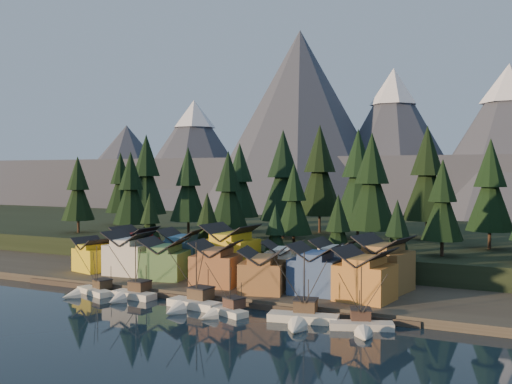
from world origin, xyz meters
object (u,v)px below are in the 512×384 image
at_px(boat_5, 302,310).
at_px(house_back_0, 135,246).
at_px(boat_4, 224,303).
at_px(house_front_0, 93,254).
at_px(house_back_1, 182,249).
at_px(boat_3, 190,295).
at_px(boat_2, 130,287).
at_px(boat_6, 362,319).
at_px(house_front_1, 130,252).
at_px(boat_1, 89,285).

xyz_separation_m(boat_5, house_back_0, (-49.97, 23.35, 4.21)).
bearing_deg(boat_5, boat_4, 172.88).
bearing_deg(house_front_0, house_back_1, 39.74).
height_order(boat_3, house_front_0, boat_3).
bearing_deg(boat_5, boat_2, 166.23).
bearing_deg(boat_6, boat_4, 161.91).
bearing_deg(house_front_1, boat_4, -33.07).
bearing_deg(house_front_0, house_back_0, 71.30).
bearing_deg(house_back_0, boat_3, -37.72).
bearing_deg(house_front_0, boat_2, -18.16).
bearing_deg(boat_4, house_back_1, 156.67).
height_order(house_front_0, house_back_1, house_back_1).
height_order(boat_3, house_front_1, boat_3).
bearing_deg(boat_2, house_back_1, 103.06).
distance_m(boat_4, house_front_1, 36.74).
distance_m(boat_1, house_front_1, 15.29).
xyz_separation_m(house_front_0, house_back_0, (5.21, 7.88, 1.04)).
bearing_deg(boat_1, house_back_1, 94.59).
height_order(boat_1, boat_2, boat_2).
bearing_deg(boat_4, house_front_0, -179.23).
bearing_deg(house_front_1, boat_1, -87.79).
bearing_deg(boat_1, house_front_1, 117.99).
bearing_deg(house_back_1, house_front_1, -147.74).
distance_m(boat_4, house_front_0, 45.04).
bearing_deg(boat_1, boat_4, 15.78).
bearing_deg(house_front_1, house_back_1, 37.47).
height_order(house_front_1, house_back_0, house_back_0).
xyz_separation_m(boat_1, boat_3, (23.12, -1.05, 0.57)).
height_order(boat_4, boat_5, boat_5).
xyz_separation_m(boat_5, boat_6, (9.41, 0.14, -0.31)).
bearing_deg(boat_6, house_back_1, 133.02).
bearing_deg(house_front_1, boat_2, -57.02).
relative_size(boat_1, house_front_0, 1.15).
bearing_deg(boat_2, house_front_1, 133.74).
height_order(boat_1, boat_6, boat_6).
bearing_deg(house_back_0, boat_6, -21.26).
xyz_separation_m(boat_3, house_front_1, (-25.12, 15.55, 3.86)).
height_order(boat_1, house_front_0, boat_1).
bearing_deg(house_back_0, house_back_1, 1.70).
distance_m(boat_5, boat_6, 9.42).
height_order(boat_1, boat_3, boat_3).
distance_m(boat_1, boat_6, 53.10).
bearing_deg(house_back_1, boat_6, -37.52).
relative_size(house_back_0, house_back_1, 0.95).
bearing_deg(boat_4, boat_3, -167.91).
bearing_deg(house_front_0, boat_4, -6.40).
distance_m(boat_5, house_back_0, 55.32).
xyz_separation_m(boat_1, boat_6, (53.08, -1.43, -0.01)).
relative_size(boat_6, house_back_0, 1.11).
xyz_separation_m(boat_1, boat_4, (30.38, -2.31, 0.11)).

